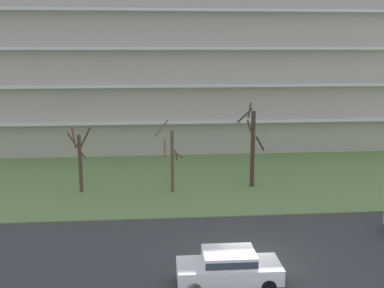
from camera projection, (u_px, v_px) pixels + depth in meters
ground at (248, 263)px, 21.94m from camera, size 160.00×160.00×0.00m
grass_lawn_strip at (211, 179)px, 35.58m from camera, size 80.00×16.00×0.08m
apartment_building at (195, 48)px, 46.84m from camera, size 54.36×12.23×19.61m
tree_far_left at (80, 159)px, 31.94m from camera, size 1.57×1.58×4.63m
tree_left at (172, 158)px, 31.98m from camera, size 1.97×1.95×4.96m
tree_center at (252, 146)px, 33.06m from camera, size 2.06×2.06×6.10m
sedan_white_near_left at (229, 267)px, 19.70m from camera, size 4.41×1.83×1.57m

